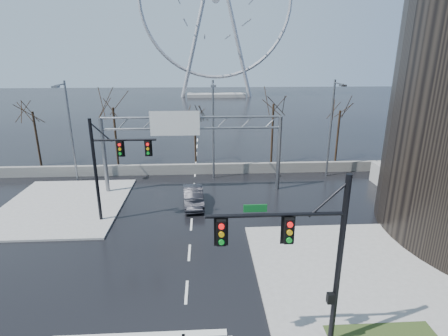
{
  "coord_description": "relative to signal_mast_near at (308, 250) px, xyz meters",
  "views": [
    {
      "loc": [
        1.14,
        -16.03,
        12.2
      ],
      "look_at": [
        2.57,
        9.42,
        4.0
      ],
      "focal_mm": 28.0,
      "sensor_mm": 36.0,
      "label": 1
    }
  ],
  "objects": [
    {
      "name": "streetlight_left",
      "position": [
        -17.14,
        22.2,
        1.01
      ],
      "size": [
        0.5,
        2.55,
        10.0
      ],
      "color": "slate",
      "rests_on": "ground"
    },
    {
      "name": "ferris_wheel",
      "position": [
        -0.14,
        99.04,
        21.26
      ],
      "size": [
        45.0,
        6.0,
        50.91
      ],
      "color": "gray",
      "rests_on": "ground"
    },
    {
      "name": "streetlight_mid",
      "position": [
        -3.14,
        22.2,
        1.01
      ],
      "size": [
        0.5,
        2.55,
        10.0
      ],
      "color": "slate",
      "rests_on": "ground"
    },
    {
      "name": "tree_center",
      "position": [
        -5.14,
        28.54,
        0.3
      ],
      "size": [
        3.25,
        3.25,
        6.5
      ],
      "color": "black",
      "rests_on": "ground"
    },
    {
      "name": "tree_left",
      "position": [
        -14.14,
        27.54,
        1.1
      ],
      "size": [
        3.75,
        3.75,
        7.5
      ],
      "color": "black",
      "rests_on": "ground"
    },
    {
      "name": "sidewalk_far",
      "position": [
        -16.14,
        16.04,
        -4.8
      ],
      "size": [
        10.0,
        12.0,
        0.15
      ],
      "primitive_type": "cube",
      "color": "gray",
      "rests_on": "ground"
    },
    {
      "name": "tree_far_left",
      "position": [
        -23.14,
        28.04,
        0.7
      ],
      "size": [
        3.5,
        3.5,
        7.0
      ],
      "color": "black",
      "rests_on": "ground"
    },
    {
      "name": "signal_mast_far",
      "position": [
        -11.01,
        13.0,
        -0.04
      ],
      "size": [
        4.72,
        0.41,
        8.0
      ],
      "color": "black",
      "rests_on": "ground"
    },
    {
      "name": "barrier_wall",
      "position": [
        -5.14,
        24.04,
        -4.32
      ],
      "size": [
        52.0,
        0.5,
        1.1
      ],
      "primitive_type": "cube",
      "color": "slate",
      "rests_on": "ground"
    },
    {
      "name": "ground",
      "position": [
        -5.14,
        4.04,
        -4.87
      ],
      "size": [
        260.0,
        260.0,
        0.0
      ],
      "primitive_type": "plane",
      "color": "black",
      "rests_on": "ground"
    },
    {
      "name": "car",
      "position": [
        -5.08,
        15.65,
        -4.11
      ],
      "size": [
        1.99,
        4.76,
        1.53
      ],
      "primitive_type": "imported",
      "rotation": [
        0.0,
        0.0,
        0.08
      ],
      "color": "black",
      "rests_on": "ground"
    },
    {
      "name": "signal_mast_near",
      "position": [
        0.0,
        0.0,
        0.0
      ],
      "size": [
        5.52,
        0.41,
        8.0
      ],
      "color": "black",
      "rests_on": "ground"
    },
    {
      "name": "tree_far_right",
      "position": [
        11.86,
        28.04,
        0.54
      ],
      "size": [
        3.4,
        3.4,
        6.8
      ],
      "color": "black",
      "rests_on": "ground"
    },
    {
      "name": "sidewalk_right_ext",
      "position": [
        4.86,
        6.04,
        -4.8
      ],
      "size": [
        12.0,
        10.0,
        0.15
      ],
      "primitive_type": "cube",
      "color": "gray",
      "rests_on": "ground"
    },
    {
      "name": "streetlight_right",
      "position": [
        8.86,
        22.2,
        1.01
      ],
      "size": [
        0.5,
        2.55,
        10.0
      ],
      "color": "slate",
      "rests_on": "ground"
    },
    {
      "name": "sign_gantry",
      "position": [
        -5.52,
        19.0,
        0.31
      ],
      "size": [
        16.36,
        0.4,
        7.6
      ],
      "color": "slate",
      "rests_on": "ground"
    },
    {
      "name": "tree_right",
      "position": [
        3.86,
        27.54,
        1.34
      ],
      "size": [
        3.9,
        3.9,
        7.8
      ],
      "color": "black",
      "rests_on": "ground"
    }
  ]
}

